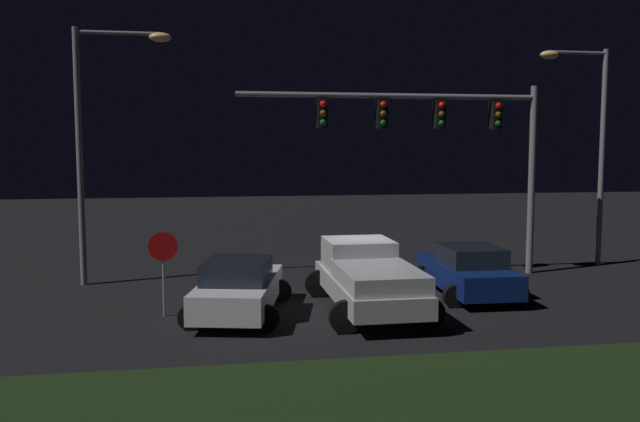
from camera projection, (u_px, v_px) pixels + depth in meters
name	position (u px, v px, depth m)	size (l,w,h in m)	color
ground_plane	(360.00, 297.00, 19.52)	(80.00, 80.00, 0.00)	black
pickup_truck	(367.00, 274.00, 17.81)	(2.87, 5.41, 1.80)	#B7B7BC
car_sedan	(239.00, 288.00, 17.28)	(3.09, 4.69, 1.51)	silver
car_sedan_far	(468.00, 271.00, 19.66)	(2.57, 4.45, 1.51)	navy
traffic_signal_gantry	(440.00, 129.00, 22.12)	(10.32, 0.56, 6.50)	slate
street_lamp_left	(99.00, 123.00, 20.81)	(3.02, 0.44, 8.14)	slate
street_lamp_right	(589.00, 130.00, 24.22)	(2.68, 0.44, 7.97)	slate
stop_sign	(163.00, 257.00, 17.10)	(0.76, 0.08, 2.23)	slate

